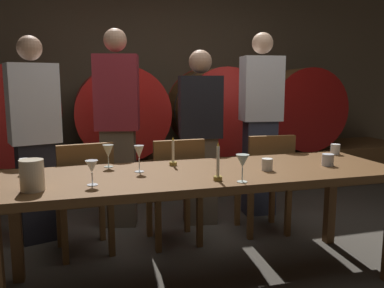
{
  "coord_description": "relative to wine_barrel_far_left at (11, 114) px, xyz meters",
  "views": [
    {
      "loc": [
        -1.02,
        -2.55,
        1.33
      ],
      "look_at": [
        -0.2,
        0.34,
        0.85
      ],
      "focal_mm": 37.5,
      "sensor_mm": 36.0,
      "label": 1
    }
  ],
  "objects": [
    {
      "name": "wine_barrel_far_right",
      "position": [
        3.37,
        0.0,
        0.0
      ],
      "size": [
        1.01,
        0.91,
        1.01
      ],
      "color": "brown",
      "rests_on": "barrel_shelf"
    },
    {
      "name": "wine_glass_center_left",
      "position": [
        0.87,
        -1.97,
        -0.11
      ],
      "size": [
        0.07,
        0.07,
        0.15
      ],
      "color": "silver",
      "rests_on": "dining_table"
    },
    {
      "name": "chair_left",
      "position": [
        0.71,
        -1.63,
        -0.48
      ],
      "size": [
        0.45,
        0.45,
        0.88
      ],
      "rotation": [
        0.0,
        0.0,
        3.29
      ],
      "color": "brown",
      "rests_on": "ground"
    },
    {
      "name": "cup_far_left",
      "position": [
        0.36,
        -2.02,
        -0.17
      ],
      "size": [
        0.06,
        0.06,
        0.1
      ],
      "primitive_type": "cylinder",
      "color": "white",
      "rests_on": "dining_table"
    },
    {
      "name": "wine_glass_center_right",
      "position": [
        1.05,
        -2.17,
        -0.1
      ],
      "size": [
        0.06,
        0.06,
        0.17
      ],
      "color": "white",
      "rests_on": "dining_table"
    },
    {
      "name": "wine_barrel_far_left",
      "position": [
        0.0,
        0.0,
        0.0
      ],
      "size": [
        1.01,
        0.91,
        1.01
      ],
      "color": "brown",
      "rests_on": "barrel_shelf"
    },
    {
      "name": "candle_right",
      "position": [
        1.45,
        -2.51,
        -0.16
      ],
      "size": [
        0.05,
        0.05,
        0.23
      ],
      "color": "olive",
      "rests_on": "dining_table"
    },
    {
      "name": "chair_center",
      "position": [
        1.42,
        -1.62,
        -0.48
      ],
      "size": [
        0.41,
        0.41,
        0.88
      ],
      "rotation": [
        0.0,
        0.0,
        3.17
      ],
      "color": "brown",
      "rests_on": "ground"
    },
    {
      "name": "back_wall",
      "position": [
        1.71,
        0.55,
        0.4
      ],
      "size": [
        7.18,
        0.24,
        2.75
      ],
      "primitive_type": "cube",
      "color": "brown",
      "rests_on": "ground"
    },
    {
      "name": "wine_glass_far_left",
      "position": [
        0.75,
        -2.42,
        -0.12
      ],
      "size": [
        0.07,
        0.07,
        0.14
      ],
      "color": "white",
      "rests_on": "dining_table"
    },
    {
      "name": "wine_glass_far_right",
      "position": [
        1.58,
        -2.58,
        -0.1
      ],
      "size": [
        0.08,
        0.08,
        0.16
      ],
      "color": "silver",
      "rests_on": "dining_table"
    },
    {
      "name": "cup_center_left",
      "position": [
        1.85,
        -2.35,
        -0.18
      ],
      "size": [
        0.07,
        0.07,
        0.08
      ],
      "primitive_type": "cylinder",
      "color": "white",
      "rests_on": "dining_table"
    },
    {
      "name": "ground_plane",
      "position": [
        1.71,
        -2.1,
        -0.97
      ],
      "size": [
        9.33,
        9.33,
        0.0
      ],
      "primitive_type": "plane",
      "color": "#3F3A33"
    },
    {
      "name": "dining_table",
      "position": [
        1.45,
        -2.26,
        -0.29
      ],
      "size": [
        2.54,
        0.8,
        0.75
      ],
      "color": "brown",
      "rests_on": "ground"
    },
    {
      "name": "candle_left",
      "position": [
        1.3,
        -2.04,
        -0.17
      ],
      "size": [
        0.05,
        0.05,
        0.2
      ],
      "color": "olive",
      "rests_on": "dining_table"
    },
    {
      "name": "guest_center_right",
      "position": [
        1.76,
        -1.17,
        -0.16
      ],
      "size": [
        0.41,
        0.29,
        1.6
      ],
      "rotation": [
        0.0,
        0.0,
        3.01
      ],
      "color": "brown",
      "rests_on": "ground"
    },
    {
      "name": "cup_far_right",
      "position": [
        2.62,
        -1.98,
        -0.18
      ],
      "size": [
        0.07,
        0.07,
        0.08
      ],
      "primitive_type": "cylinder",
      "color": "white",
      "rests_on": "dining_table"
    },
    {
      "name": "guest_center_left",
      "position": [
        1.03,
        -1.03,
        -0.06
      ],
      "size": [
        0.42,
        0.32,
        1.77
      ],
      "rotation": [
        0.0,
        0.0,
        2.91
      ],
      "color": "brown",
      "rests_on": "ground"
    },
    {
      "name": "cup_center_right",
      "position": [
        2.32,
        -2.33,
        -0.18
      ],
      "size": [
        0.08,
        0.08,
        0.08
      ],
      "primitive_type": "cylinder",
      "color": "silver",
      "rests_on": "dining_table"
    },
    {
      "name": "guest_far_left",
      "position": [
        0.34,
        -1.21,
        -0.12
      ],
      "size": [
        0.43,
        0.34,
        1.68
      ],
      "rotation": [
        0.0,
        0.0,
        3.44
      ],
      "color": "black",
      "rests_on": "ground"
    },
    {
      "name": "barrel_shelf",
      "position": [
        1.71,
        0.0,
        -0.74
      ],
      "size": [
        6.46,
        0.9,
        0.47
      ],
      "primitive_type": "cube",
      "color": "brown",
      "rests_on": "ground"
    },
    {
      "name": "guest_far_right",
      "position": [
        2.4,
        -1.08,
        -0.06
      ],
      "size": [
        0.4,
        0.28,
        1.78
      ],
      "rotation": [
        0.0,
        0.0,
        3.03
      ],
      "color": "#33384C",
      "rests_on": "ground"
    },
    {
      "name": "pitcher",
      "position": [
        0.44,
        -2.45,
        -0.14
      ],
      "size": [
        0.13,
        0.13,
        0.17
      ],
      "color": "beige",
      "rests_on": "dining_table"
    },
    {
      "name": "chair_right",
      "position": [
        2.22,
        -1.6,
        -0.48
      ],
      "size": [
        0.43,
        0.43,
        0.88
      ],
      "rotation": [
        0.0,
        0.0,
        3.08
      ],
      "color": "brown",
      "rests_on": "ground"
    },
    {
      "name": "wine_barrel_center_right",
      "position": [
        2.3,
        0.0,
        0.0
      ],
      "size": [
        1.01,
        0.91,
        1.01
      ],
      "color": "brown",
      "rests_on": "barrel_shelf"
    },
    {
      "name": "wine_barrel_center_left",
      "position": [
        1.15,
        0.0,
        0.0
      ],
      "size": [
        1.01,
        0.91,
        1.01
      ],
      "color": "#513319",
      "rests_on": "barrel_shelf"
    }
  ]
}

